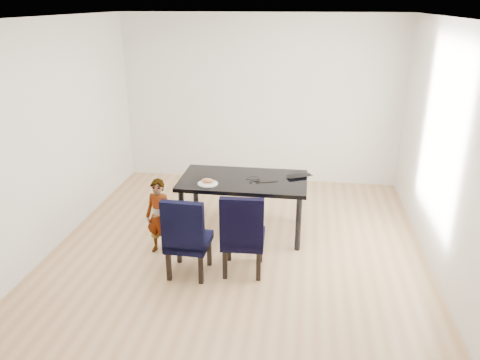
# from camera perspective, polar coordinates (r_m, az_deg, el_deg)

# --- Properties ---
(floor) EXTENTS (4.50, 5.00, 0.01)m
(floor) POSITION_cam_1_polar(r_m,az_deg,el_deg) (5.79, -0.29, -8.63)
(floor) COLOR tan
(floor) RESTS_ON ground
(ceiling) EXTENTS (4.50, 5.00, 0.01)m
(ceiling) POSITION_cam_1_polar(r_m,az_deg,el_deg) (5.03, -0.34, 19.25)
(ceiling) COLOR white
(ceiling) RESTS_ON wall_back
(wall_back) EXTENTS (4.50, 0.01, 2.70)m
(wall_back) POSITION_cam_1_polar(r_m,az_deg,el_deg) (7.67, 2.50, 9.67)
(wall_back) COLOR white
(wall_back) RESTS_ON ground
(wall_front) EXTENTS (4.50, 0.01, 2.70)m
(wall_front) POSITION_cam_1_polar(r_m,az_deg,el_deg) (2.99, -7.52, -9.56)
(wall_front) COLOR white
(wall_front) RESTS_ON ground
(wall_left) EXTENTS (0.01, 5.00, 2.70)m
(wall_left) POSITION_cam_1_polar(r_m,az_deg,el_deg) (6.00, -22.20, 4.88)
(wall_left) COLOR silver
(wall_left) RESTS_ON ground
(wall_right) EXTENTS (0.01, 5.00, 2.70)m
(wall_right) POSITION_cam_1_polar(r_m,az_deg,el_deg) (5.41, 24.04, 2.96)
(wall_right) COLOR silver
(wall_right) RESTS_ON ground
(dining_table) EXTENTS (1.60, 0.90, 0.75)m
(dining_table) POSITION_cam_1_polar(r_m,az_deg,el_deg) (6.06, 0.41, -3.18)
(dining_table) COLOR black
(dining_table) RESTS_ON floor
(chair_left) EXTENTS (0.47, 0.49, 0.94)m
(chair_left) POSITION_cam_1_polar(r_m,az_deg,el_deg) (5.17, -6.29, -6.65)
(chair_left) COLOR black
(chair_left) RESTS_ON floor
(chair_right) EXTENTS (0.49, 0.50, 0.96)m
(chair_right) POSITION_cam_1_polar(r_m,az_deg,el_deg) (5.18, 0.40, -6.32)
(chair_right) COLOR black
(chair_right) RESTS_ON floor
(child) EXTENTS (0.38, 0.29, 0.93)m
(child) POSITION_cam_1_polar(r_m,az_deg,el_deg) (5.63, -9.82, -4.44)
(child) COLOR orange
(child) RESTS_ON floor
(plate) EXTENTS (0.27, 0.27, 0.01)m
(plate) POSITION_cam_1_polar(r_m,az_deg,el_deg) (5.76, -3.95, -0.44)
(plate) COLOR silver
(plate) RESTS_ON dining_table
(sandwich) EXTENTS (0.15, 0.07, 0.06)m
(sandwich) POSITION_cam_1_polar(r_m,az_deg,el_deg) (5.76, -4.00, -0.07)
(sandwich) COLOR #C97547
(sandwich) RESTS_ON plate
(laptop) EXTENTS (0.38, 0.33, 0.03)m
(laptop) POSITION_cam_1_polar(r_m,az_deg,el_deg) (6.06, 7.07, 0.60)
(laptop) COLOR black
(laptop) RESTS_ON dining_table
(cable_tangle) EXTENTS (0.15, 0.15, 0.01)m
(cable_tangle) POSITION_cam_1_polar(r_m,az_deg,el_deg) (5.81, 1.82, -0.25)
(cable_tangle) COLOR black
(cable_tangle) RESTS_ON dining_table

